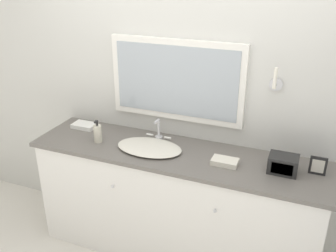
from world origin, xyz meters
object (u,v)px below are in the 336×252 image
(sink_basin, at_px, (150,147))
(appliance_box, at_px, (283,164))
(picture_frame, at_px, (318,166))
(soap_bottle, at_px, (98,133))

(sink_basin, distance_m, appliance_box, 0.95)
(appliance_box, height_order, picture_frame, picture_frame)
(appliance_box, relative_size, picture_frame, 1.49)
(picture_frame, bearing_deg, soap_bottle, -175.66)
(soap_bottle, bearing_deg, appliance_box, 2.85)
(soap_bottle, xyz_separation_m, picture_frame, (1.57, 0.12, -0.01))
(appliance_box, bearing_deg, picture_frame, 13.70)
(soap_bottle, relative_size, appliance_box, 0.94)
(appliance_box, bearing_deg, soap_bottle, -177.15)
(sink_basin, distance_m, soap_bottle, 0.42)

